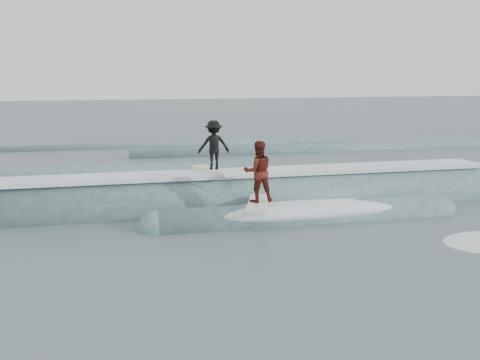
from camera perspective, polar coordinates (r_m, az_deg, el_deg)
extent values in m
plane|color=#3D525A|center=(11.90, 6.26, -10.57)|extent=(160.00, 160.00, 0.00)
cylinder|color=#345459|center=(18.07, -0.71, -2.81)|extent=(20.46, 2.14, 2.14)
cylinder|color=#345459|center=(16.51, 7.06, -4.28)|extent=(9.00, 1.15, 1.15)
sphere|color=#345459|center=(15.60, -8.75, -5.26)|extent=(1.15, 1.15, 1.15)
sphere|color=#345459|center=(18.50, 20.31, -3.20)|extent=(1.15, 1.15, 1.15)
cube|color=white|center=(17.82, -0.72, 0.74)|extent=(18.00, 1.30, 0.14)
ellipsoid|color=white|center=(16.43, 7.08, -3.27)|extent=(7.60, 1.30, 0.60)
cube|color=silver|center=(17.67, -2.79, 1.04)|extent=(1.35, 2.04, 0.10)
imported|color=black|center=(17.54, -2.82, 3.77)|extent=(1.04, 0.61, 1.60)
cube|color=white|center=(15.90, 1.92, -2.47)|extent=(1.17, 2.07, 0.10)
imported|color=#4A140E|center=(15.70, 1.94, 0.92)|extent=(0.88, 0.69, 1.81)
cylinder|color=#345459|center=(25.26, -23.57, 0.34)|extent=(22.00, 0.70, 0.70)
cylinder|color=#345459|center=(30.96, 9.04, 3.05)|extent=(22.00, 0.80, 0.80)
cylinder|color=#345459|center=(32.90, -6.48, 3.61)|extent=(22.00, 0.60, 0.60)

